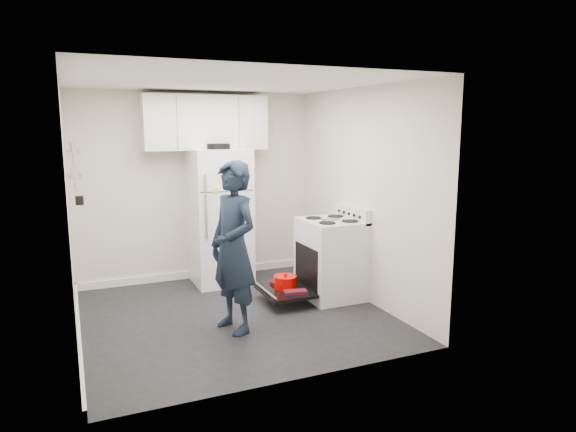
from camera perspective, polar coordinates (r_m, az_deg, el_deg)
name	(u,v)px	position (r m, az deg, el deg)	size (l,w,h in m)	color
room	(229,207)	(5.49, -6.59, 1.03)	(3.21, 3.21, 2.51)	black
electric_range	(330,259)	(6.24, 4.69, -4.81)	(0.66, 0.76, 1.10)	silver
open_oven_door	(285,287)	(6.10, -0.31, -7.88)	(0.55, 0.70, 0.22)	black
refrigerator	(220,216)	(6.77, -7.55, -0.04)	(0.72, 0.74, 1.84)	white
upper_cabinets	(205,123)	(6.81, -9.16, 10.22)	(1.60, 0.33, 0.70)	silver
wall_shelf_rack	(74,164)	(5.67, -22.71, 5.37)	(0.14, 0.60, 0.61)	#B2B2B7
person	(233,247)	(5.14, -6.08, -3.49)	(0.63, 0.41, 1.73)	#151F30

